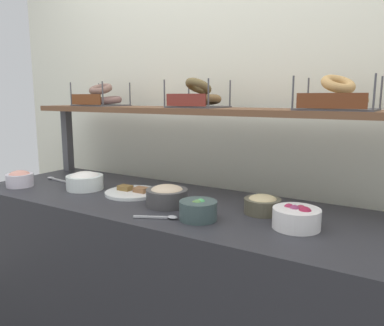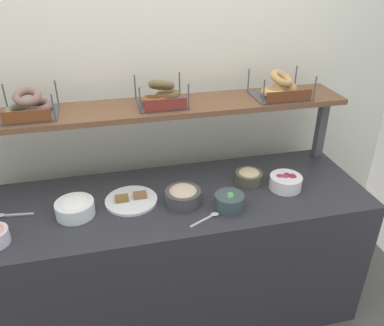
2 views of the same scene
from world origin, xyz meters
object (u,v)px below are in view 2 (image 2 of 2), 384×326
Objects in this scene: bagel_basket_cinnamon_raisin at (161,96)px; bowl_tuna_salad at (183,195)px; serving_plate_white at (131,200)px; bowl_beet_salad at (286,182)px; serving_spoon_near_plate at (9,215)px; bowl_hummus at (249,176)px; serving_spoon_by_edge at (209,217)px; bowl_veggie_mix at (229,201)px; bagel_basket_sesame at (280,88)px; bagel_basket_poppy at (29,107)px; bowl_cream_cheese at (75,207)px.

bowl_tuna_salad is at bearing -82.41° from bagel_basket_cinnamon_raisin.
bagel_basket_cinnamon_raisin is at bearing 50.29° from serving_plate_white.
bowl_tuna_salad is (-0.59, -0.01, 0.00)m from bowl_beet_salad.
bowl_hummus is at bearing 1.46° from serving_spoon_near_plate.
bowl_veggie_mix is at bearing 27.79° from serving_spoon_by_edge.
bagel_basket_sesame is at bearing 41.27° from serving_spoon_by_edge.
serving_spoon_by_edge is 0.60× the size of bagel_basket_poppy.
serving_spoon_near_plate is at bearing 174.49° from bowl_tuna_salad.
bowl_cream_cheese is 0.70× the size of bagel_basket_poppy.
bagel_basket_sesame is at bearing 79.73° from bowl_beet_salad.
bowl_cream_cheese is 1.06× the size of serving_spoon_near_plate.
bowl_veggie_mix is at bearing -135.46° from bagel_basket_sesame.
serving_plate_white is 1.52× the size of serving_spoon_near_plate.
bagel_basket_sesame reaches higher than bowl_hummus.
bowl_hummus is 0.82× the size of bowl_tuna_salad.
serving_spoon_near_plate is (-0.88, 0.08, -0.04)m from bowl_tuna_salad.
bowl_veggie_mix is at bearing -58.48° from bagel_basket_cinnamon_raisin.
bowl_hummus is at bearing -25.99° from bagel_basket_cinnamon_raisin.
serving_spoon_near_plate is at bearing -178.54° from bowl_hummus.
bagel_basket_poppy is at bearing 155.28° from bowl_tuna_salad.
bowl_cream_cheese is at bearing 163.91° from serving_spoon_by_edge.
bagel_basket_sesame is at bearing 44.54° from bowl_veggie_mix.
serving_plate_white is 0.88× the size of bagel_basket_sesame.
bowl_hummus is at bearing 15.99° from bowl_tuna_salad.
bowl_cream_cheese reaches higher than bowl_beet_salad.
serving_spoon_by_edge is 0.71m from bagel_basket_cinnamon_raisin.
serving_spoon_near_plate is 1.00m from serving_spoon_by_edge.
bagel_basket_poppy is (-0.17, 0.31, 0.43)m from bowl_cream_cheese.
bagel_basket_sesame reaches higher than serving_plate_white.
bagel_basket_poppy is (-0.72, 0.33, 0.43)m from bowl_tuna_salad.
bagel_basket_poppy is at bearing -179.41° from bagel_basket_cinnamon_raisin.
bagel_basket_sesame is (0.64, 0.31, 0.43)m from bowl_tuna_salad.
bowl_tuna_salad reaches higher than bowl_hummus.
serving_plate_white is 1.65× the size of serving_spoon_by_edge.
bagel_basket_poppy is at bearing 166.16° from bowl_beet_salad.
bowl_veggie_mix reaches higher than serving_spoon_near_plate.
bowl_tuna_salad is at bearing -15.58° from serving_plate_white.
bowl_tuna_salad is 0.83m from bagel_basket_sesame.
bowl_cream_cheese is 0.56m from bagel_basket_poppy.
bowl_beet_salad is 0.38m from bowl_veggie_mix.
serving_plate_white is at bearing -0.99° from serving_spoon_near_plate.
bagel_basket_sesame is (0.42, 0.41, 0.44)m from bowl_veggie_mix.
serving_plate_white is at bearing -129.71° from bagel_basket_cinnamon_raisin.
serving_spoon_near_plate is at bearing 177.08° from bowl_beet_salad.
bowl_cream_cheese reaches higher than serving_spoon_near_plate.
bagel_basket_cinnamon_raisin is (0.83, 0.25, 0.47)m from serving_spoon_near_plate.
bowl_hummus is 0.68m from serving_plate_white.
bowl_cream_cheese is 0.62× the size of bagel_basket_sesame.
bagel_basket_poppy reaches higher than bowl_veggie_mix.
bowl_beet_salad is 1.06× the size of serving_spoon_by_edge.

